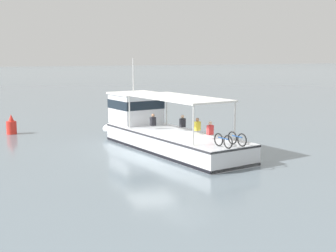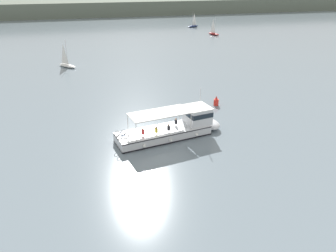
# 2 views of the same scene
# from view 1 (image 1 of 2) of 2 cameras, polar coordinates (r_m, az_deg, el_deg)

# --- Properties ---
(ground_plane) EXTENTS (400.00, 400.00, 0.00)m
(ground_plane) POSITION_cam_1_polar(r_m,az_deg,el_deg) (25.65, -2.16, -3.67)
(ground_plane) COLOR slate
(ferry_main) EXTENTS (13.04, 5.19, 5.32)m
(ferry_main) POSITION_cam_1_polar(r_m,az_deg,el_deg) (27.93, -1.15, -0.51)
(ferry_main) COLOR silver
(ferry_main) RESTS_ON ground
(channel_buoy) EXTENTS (0.70, 0.70, 1.40)m
(channel_buoy) POSITION_cam_1_polar(r_m,az_deg,el_deg) (34.24, -18.84, -0.00)
(channel_buoy) COLOR red
(channel_buoy) RESTS_ON ground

